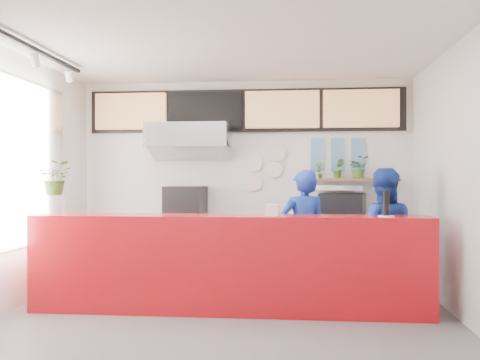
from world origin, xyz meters
The scene contains 43 objects.
floor centered at (0.00, 0.00, 0.00)m, with size 5.00×5.00×0.00m, color slate.
ceiling centered at (0.00, 0.00, 3.00)m, with size 5.00×5.00×0.00m, color silver.
wall_back centered at (0.00, 2.50, 1.50)m, with size 5.00×5.00×0.00m, color white.
wall_left centered at (-2.50, 0.00, 1.50)m, with size 5.00×5.00×0.00m, color white.
wall_right centered at (2.50, 0.00, 1.50)m, with size 5.00×5.00×0.00m, color white.
service_counter centered at (0.00, 0.40, 0.55)m, with size 4.50×0.60×1.10m, color #BA0D15.
cream_band centered at (0.00, 2.49, 2.60)m, with size 5.00×0.02×0.80m, color beige.
prep_bench centered at (-0.80, 2.20, 0.45)m, with size 1.80×0.60×0.90m, color #B2B5BA.
panini_oven centered at (-0.86, 2.20, 1.15)m, with size 0.56×0.56×0.50m, color black.
extraction_hood centered at (-0.80, 2.15, 2.15)m, with size 1.20×0.70×0.35m, color #B2B5BA.
hood_lip centered at (-0.80, 2.15, 1.95)m, with size 1.20×0.70×0.08m, color #B2B5BA.
right_bench centered at (1.50, 2.20, 0.45)m, with size 1.80×0.60×0.90m, color #B2B5BA.
espresso_machine centered at (1.44, 2.20, 1.10)m, with size 0.63×0.45×0.40m, color black.
espresso_tray centered at (1.44, 2.20, 1.38)m, with size 0.74×0.51×0.07m, color silver.
herb_shelf centered at (1.60, 2.40, 1.50)m, with size 1.40×0.18×0.04m, color brown.
menu_board_far_left centered at (-1.75, 2.38, 2.55)m, with size 1.10×0.10×0.55m, color tan.
menu_board_mid_left centered at (-0.59, 2.38, 2.55)m, with size 1.10×0.10×0.55m, color black.
menu_board_mid_right centered at (0.57, 2.38, 2.55)m, with size 1.10×0.10×0.55m, color tan.
menu_board_far_right centered at (1.73, 2.38, 2.55)m, with size 1.10×0.10×0.55m, color tan.
soffit centered at (0.00, 2.46, 2.55)m, with size 4.80×0.04×0.65m, color black.
window_pane centered at (-2.47, 0.30, 1.70)m, with size 0.04×2.20×1.90m, color silver.
window_frame centered at (-2.45, 0.30, 1.70)m, with size 0.03×2.30×2.00m, color #B2B5BA.
track_rail centered at (-2.10, 0.00, 2.94)m, with size 0.05×2.40×0.04m, color black.
dec_plate_a centered at (0.15, 2.47, 1.75)m, with size 0.24×0.24×0.03m, color silver.
dec_plate_b centered at (0.45, 2.47, 1.65)m, with size 0.24×0.24×0.03m, color silver.
dec_plate_c centered at (0.15, 2.47, 1.45)m, with size 0.24×0.24×0.03m, color silver.
dec_plate_d centered at (0.50, 2.47, 1.90)m, with size 0.24×0.24×0.03m, color silver.
photo_frame_a centered at (1.10, 2.48, 2.00)m, with size 0.20×0.02×0.25m, color #598CBF.
photo_frame_b centered at (1.40, 2.48, 2.00)m, with size 0.20×0.02×0.25m, color #598CBF.
photo_frame_c centered at (1.70, 2.48, 2.00)m, with size 0.20×0.02×0.25m, color #598CBF.
photo_frame_d centered at (1.10, 2.48, 1.75)m, with size 0.20×0.02×0.25m, color #598CBF.
photo_frame_e centered at (1.40, 2.48, 1.75)m, with size 0.20×0.02×0.25m, color #598CBF.
photo_frame_f centered at (1.70, 2.48, 1.75)m, with size 0.20×0.02×0.25m, color #598CBF.
staff_center centered at (0.86, 1.04, 0.81)m, with size 0.59×0.39×1.63m, color #163597.
staff_right centered at (1.80, 0.91, 0.82)m, with size 0.80×0.62×1.64m, color #163597.
herb_a centered at (1.13, 2.40, 1.65)m, with size 0.14×0.09×0.26m, color #3C6E26.
herb_b centered at (1.41, 2.40, 1.67)m, with size 0.16×0.13×0.29m, color #3C6E26.
herb_c centered at (1.70, 2.40, 1.68)m, with size 0.30×0.26×0.33m, color #3C6E26.
glass_vase centered at (-2.04, 0.39, 1.22)m, with size 0.19×0.19×0.23m, color white.
basil_vase centered at (-2.04, 0.39, 1.52)m, with size 0.37×0.32×0.41m, color #3C6E26.
napkin_holder centered at (0.50, 0.37, 1.16)m, with size 0.15×0.09×0.13m, color white.
white_plate centered at (1.74, 0.32, 1.11)m, with size 0.17×0.17×0.01m, color white.
pepper_mill centered at (1.74, 0.32, 1.25)m, with size 0.07×0.07×0.27m, color black.
Camera 1 is at (0.72, -5.64, 1.52)m, focal length 40.00 mm.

